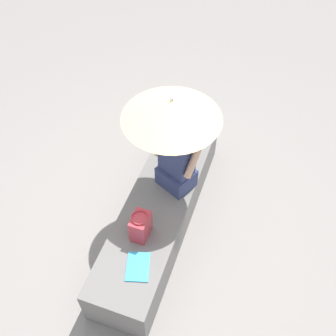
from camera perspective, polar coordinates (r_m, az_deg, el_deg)
The scene contains 6 objects.
ground_plane at distance 4.34m, azimuth -1.12°, elevation -8.06°, with size 14.00×14.00×0.00m, color gray.
stone_bench at distance 4.14m, azimuth -1.17°, elevation -6.27°, with size 2.41×0.60×0.48m, color slate.
person_seated at distance 3.75m, azimuth 1.28°, elevation 1.42°, with size 0.40×0.51×0.90m.
parasol at distance 3.30m, azimuth 0.54°, elevation 8.57°, with size 0.88×0.88×1.14m.
handbag_black at distance 3.59m, azimuth -4.02°, elevation -8.44°, with size 0.21×0.16×0.29m.
magazine at distance 3.55m, azimuth -4.41°, elevation -14.15°, with size 0.28×0.20×0.01m, color #339ED1.
Camera 1 is at (2.17, 0.84, 3.66)m, focal length 41.79 mm.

